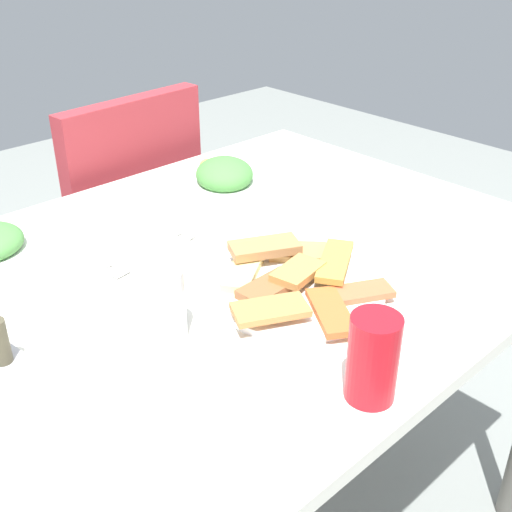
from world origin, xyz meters
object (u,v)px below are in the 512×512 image
at_px(soda_can, 373,358).
at_px(drinking_glass, 162,305).
at_px(spoon, 145,247).
at_px(paper_napkin, 150,253).
at_px(salad_plate_greens, 224,177).
at_px(dining_table, 232,295).
at_px(fork, 156,254).
at_px(pide_platter, 295,283).
at_px(dining_chair, 119,233).

distance_m(soda_can, drinking_glass, 0.31).
bearing_deg(spoon, paper_napkin, -94.90).
bearing_deg(salad_plate_greens, dining_table, -128.67).
xyz_separation_m(fork, spoon, (0.00, 0.04, 0.00)).
distance_m(salad_plate_greens, spoon, 0.33).
bearing_deg(paper_napkin, dining_table, -50.92).
xyz_separation_m(dining_table, spoon, (-0.09, 0.13, 0.08)).
height_order(fork, spoon, same).
relative_size(drinking_glass, spoon, 0.65).
height_order(dining_table, soda_can, soda_can).
xyz_separation_m(pide_platter, salad_plate_greens, (0.21, 0.42, 0.01)).
height_order(dining_table, spoon, spoon).
bearing_deg(paper_napkin, fork, -90.00).
bearing_deg(pide_platter, drinking_glass, 170.29).
xyz_separation_m(pide_platter, paper_napkin, (-0.10, 0.27, -0.01)).
bearing_deg(dining_chair, spoon, -115.26).
xyz_separation_m(dining_chair, soda_can, (-0.26, -1.05, 0.30)).
bearing_deg(drinking_glass, dining_chair, 63.63).
distance_m(paper_napkin, spoon, 0.02).
distance_m(salad_plate_greens, soda_can, 0.74).
height_order(soda_can, fork, soda_can).
bearing_deg(fork, paper_napkin, 80.97).
relative_size(soda_can, drinking_glass, 1.06).
relative_size(pide_platter, drinking_glass, 2.73).
height_order(dining_chair, pide_platter, dining_chair).
height_order(soda_can, paper_napkin, soda_can).
relative_size(salad_plate_greens, drinking_glass, 2.01).
distance_m(drinking_glass, spoon, 0.29).
height_order(salad_plate_greens, soda_can, soda_can).
relative_size(dining_chair, drinking_glass, 7.96).
relative_size(salad_plate_greens, spoon, 1.30).
bearing_deg(spoon, drinking_glass, -123.52).
distance_m(pide_platter, salad_plate_greens, 0.46).
distance_m(soda_can, spoon, 0.53).
bearing_deg(drinking_glass, dining_table, 26.01).
distance_m(dining_table, pide_platter, 0.18).
relative_size(dining_table, soda_can, 9.80).
bearing_deg(pide_platter, fork, 111.91).
bearing_deg(dining_table, pide_platter, -87.69).
distance_m(drinking_glass, fork, 0.25).
height_order(dining_chair, salad_plate_greens, dining_chair).
distance_m(dining_table, dining_chair, 0.69).
height_order(dining_table, dining_chair, dining_chair).
xyz_separation_m(salad_plate_greens, spoon, (-0.31, -0.13, -0.02)).
height_order(pide_platter, drinking_glass, drinking_glass).
distance_m(dining_table, paper_napkin, 0.17).
relative_size(pide_platter, spoon, 1.76).
height_order(paper_napkin, fork, fork).
bearing_deg(soda_can, spoon, 88.34).
distance_m(pide_platter, paper_napkin, 0.29).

